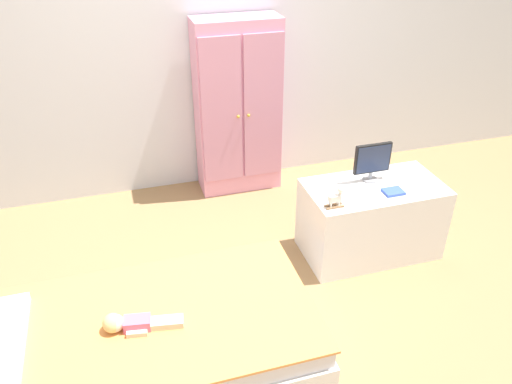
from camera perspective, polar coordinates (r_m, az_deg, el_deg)
ground_plane at (r=3.12m, az=-0.75°, el=-12.52°), size 10.00×10.00×0.02m
back_wall at (r=3.88m, az=-7.69°, el=19.08°), size 6.40×0.05×2.70m
bed at (r=2.78m, az=-12.65°, el=-16.10°), size 1.79×0.93×0.27m
doll at (r=2.64m, az=-14.24°, el=-14.15°), size 0.39×0.15×0.10m
wardrobe at (r=3.95m, az=-2.05°, el=9.45°), size 0.64×0.32×1.36m
tv_stand at (r=3.44m, az=12.82°, el=-3.00°), size 0.88×0.47×0.51m
tv_monitor at (r=3.30m, az=13.01°, el=3.53°), size 0.25×0.10×0.26m
rocking_horse_toy at (r=3.02m, az=9.06°, el=-0.60°), size 0.11×0.04×0.13m
book_blue at (r=3.26m, az=15.23°, el=0.04°), size 0.12×0.10×0.02m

